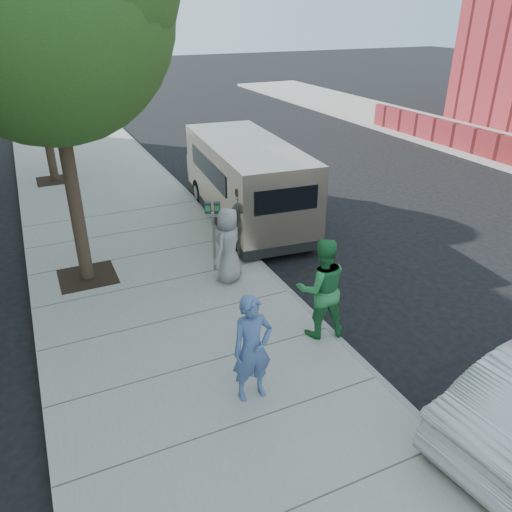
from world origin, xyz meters
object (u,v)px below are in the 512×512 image
(person_officer, at_px, (252,348))
(person_green_shirt, at_px, (321,288))
(tree_near, at_px, (43,1))
(tree_far, at_px, (29,29))
(person_gray_shirt, at_px, (228,245))
(parking_meter, at_px, (213,221))
(van, at_px, (245,180))
(person_striped_polo, at_px, (242,222))

(person_officer, height_order, person_green_shirt, person_green_shirt)
(tree_near, relative_size, tree_far, 1.16)
(person_gray_shirt, bearing_deg, tree_far, -110.01)
(parking_meter, bearing_deg, tree_far, 129.94)
(person_officer, bearing_deg, van, 66.91)
(tree_near, relative_size, person_officer, 4.38)
(tree_near, bearing_deg, tree_far, 90.00)
(parking_meter, height_order, van, van)
(person_gray_shirt, bearing_deg, person_green_shirt, 69.02)
(parking_meter, bearing_deg, person_striped_polo, 45.27)
(van, distance_m, person_gray_shirt, 3.80)
(van, bearing_deg, tree_near, -152.58)
(person_striped_polo, bearing_deg, person_officer, 48.39)
(person_officer, xyz_separation_m, person_gray_shirt, (1.04, 3.50, -0.04))
(parking_meter, distance_m, person_green_shirt, 3.24)
(tree_far, height_order, parking_meter, tree_far)
(person_gray_shirt, bearing_deg, person_striped_polo, -164.52)
(person_striped_polo, bearing_deg, tree_far, -86.81)
(tree_near, height_order, person_green_shirt, tree_near)
(tree_far, xyz_separation_m, parking_meter, (2.62, -8.44, -3.57))
(tree_near, xyz_separation_m, person_green_shirt, (3.45, -3.96, -4.47))
(person_striped_polo, bearing_deg, person_green_shirt, 70.08)
(parking_meter, distance_m, person_striped_polo, 0.95)
(person_striped_polo, bearing_deg, parking_meter, 2.68)
(tree_near, bearing_deg, person_officer, -71.04)
(tree_far, relative_size, person_officer, 3.78)
(tree_near, distance_m, person_green_shirt, 6.90)
(tree_near, xyz_separation_m, parking_meter, (2.62, -0.84, -4.23))
(van, bearing_deg, parking_meter, -120.71)
(person_officer, distance_m, person_green_shirt, 2.01)
(tree_far, distance_m, person_green_shirt, 12.65)
(van, xyz_separation_m, person_gray_shirt, (-1.86, -3.30, -0.22))
(tree_far, bearing_deg, person_officer, -82.31)
(parking_meter, xyz_separation_m, person_striped_polo, (0.83, 0.35, -0.30))
(tree_near, height_order, van, tree_near)
(tree_near, height_order, person_striped_polo, tree_near)
(parking_meter, distance_m, van, 3.36)
(tree_near, distance_m, van, 6.60)
(van, distance_m, person_officer, 7.40)
(person_gray_shirt, xyz_separation_m, person_striped_polo, (0.72, 0.93, 0.05))
(parking_meter, xyz_separation_m, person_green_shirt, (0.83, -3.12, -0.23))
(parking_meter, distance_m, person_gray_shirt, 0.69)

